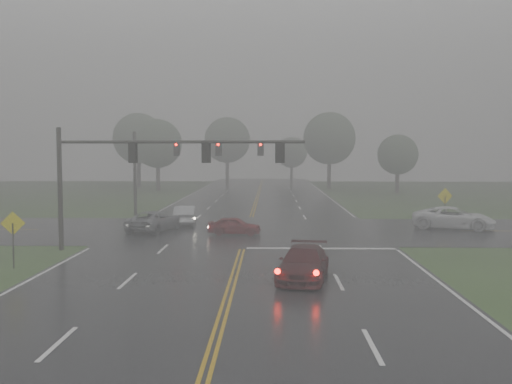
{
  "coord_description": "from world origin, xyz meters",
  "views": [
    {
      "loc": [
        1.6,
        -17.88,
        5.51
      ],
      "look_at": [
        0.74,
        16.0,
        3.14
      ],
      "focal_mm": 40.0,
      "sensor_mm": 36.0,
      "label": 1
    }
  ],
  "objects_px": {
    "signal_gantry_near": "(137,163)",
    "signal_gantry_far": "(178,157)",
    "pickup_white": "(453,229)",
    "sedan_maroon": "(303,280)",
    "sedan_silver": "(185,225)",
    "sedan_red": "(235,235)",
    "car_grey": "(155,231)"
  },
  "relations": [
    {
      "from": "car_grey",
      "to": "signal_gantry_far",
      "type": "bearing_deg",
      "value": -74.69
    },
    {
      "from": "sedan_red",
      "to": "car_grey",
      "type": "bearing_deg",
      "value": 77.49
    },
    {
      "from": "sedan_maroon",
      "to": "signal_gantry_near",
      "type": "relative_size",
      "value": 0.35
    },
    {
      "from": "sedan_red",
      "to": "car_grey",
      "type": "distance_m",
      "value": 5.97
    },
    {
      "from": "pickup_white",
      "to": "signal_gantry_far",
      "type": "xyz_separation_m",
      "value": [
        -21.19,
        8.36,
        5.11
      ]
    },
    {
      "from": "pickup_white",
      "to": "signal_gantry_far",
      "type": "height_order",
      "value": "signal_gantry_far"
    },
    {
      "from": "sedan_red",
      "to": "car_grey",
      "type": "relative_size",
      "value": 0.7
    },
    {
      "from": "sedan_maroon",
      "to": "sedan_red",
      "type": "relative_size",
      "value": 1.37
    },
    {
      "from": "sedan_maroon",
      "to": "sedan_silver",
      "type": "bearing_deg",
      "value": 122.95
    },
    {
      "from": "sedan_red",
      "to": "signal_gantry_far",
      "type": "bearing_deg",
      "value": 30.07
    },
    {
      "from": "pickup_white",
      "to": "signal_gantry_near",
      "type": "bearing_deg",
      "value": 133.09
    },
    {
      "from": "sedan_maroon",
      "to": "sedan_red",
      "type": "bearing_deg",
      "value": 115.81
    },
    {
      "from": "signal_gantry_far",
      "to": "pickup_white",
      "type": "bearing_deg",
      "value": -21.52
    },
    {
      "from": "sedan_silver",
      "to": "car_grey",
      "type": "xyz_separation_m",
      "value": [
        -1.64,
        -3.48,
        0.0
      ]
    },
    {
      "from": "car_grey",
      "to": "signal_gantry_near",
      "type": "relative_size",
      "value": 0.36
    },
    {
      "from": "signal_gantry_far",
      "to": "signal_gantry_near",
      "type": "bearing_deg",
      "value": -88.1
    },
    {
      "from": "sedan_silver",
      "to": "pickup_white",
      "type": "relative_size",
      "value": 0.78
    },
    {
      "from": "signal_gantry_near",
      "to": "signal_gantry_far",
      "type": "distance_m",
      "value": 17.72
    },
    {
      "from": "signal_gantry_near",
      "to": "car_grey",
      "type": "bearing_deg",
      "value": 94.75
    },
    {
      "from": "pickup_white",
      "to": "sedan_maroon",
      "type": "bearing_deg",
      "value": 163.48
    },
    {
      "from": "sedan_silver",
      "to": "car_grey",
      "type": "relative_size",
      "value": 0.88
    },
    {
      "from": "sedan_silver",
      "to": "signal_gantry_near",
      "type": "height_order",
      "value": "signal_gantry_near"
    },
    {
      "from": "car_grey",
      "to": "signal_gantry_near",
      "type": "bearing_deg",
      "value": 110.42
    },
    {
      "from": "sedan_red",
      "to": "pickup_white",
      "type": "relative_size",
      "value": 0.62
    },
    {
      "from": "car_grey",
      "to": "pickup_white",
      "type": "bearing_deg",
      "value": -160.19
    },
    {
      "from": "sedan_red",
      "to": "signal_gantry_near",
      "type": "xyz_separation_m",
      "value": [
        -5.07,
        -6.11,
        4.89
      ]
    },
    {
      "from": "sedan_maroon",
      "to": "pickup_white",
      "type": "height_order",
      "value": "pickup_white"
    },
    {
      "from": "signal_gantry_near",
      "to": "signal_gantry_far",
      "type": "bearing_deg",
      "value": 91.9
    },
    {
      "from": "car_grey",
      "to": "signal_gantry_near",
      "type": "xyz_separation_m",
      "value": [
        0.65,
        -7.81,
        4.89
      ]
    },
    {
      "from": "sedan_red",
      "to": "pickup_white",
      "type": "bearing_deg",
      "value": -74.17
    },
    {
      "from": "signal_gantry_near",
      "to": "signal_gantry_far",
      "type": "xyz_separation_m",
      "value": [
        -0.59,
        17.71,
        0.22
      ]
    },
    {
      "from": "pickup_white",
      "to": "signal_gantry_near",
      "type": "xyz_separation_m",
      "value": [
        -20.6,
        -9.35,
        4.89
      ]
    }
  ]
}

